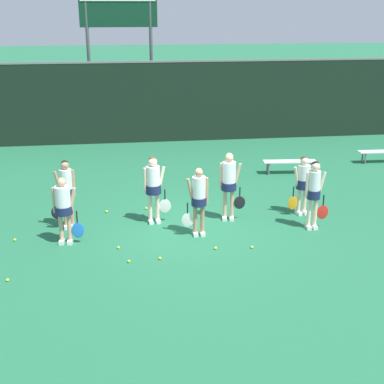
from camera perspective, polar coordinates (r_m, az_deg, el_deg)
name	(u,v)px	position (r m, az deg, el deg)	size (l,w,h in m)	color
ground_plane	(191,227)	(13.68, -0.06, -3.79)	(140.00, 140.00, 0.00)	#216642
fence_windscreen	(161,102)	(22.15, -3.32, 9.60)	(60.00, 0.08, 3.31)	black
scoreboard	(119,29)	(23.20, -7.79, 16.86)	(3.17, 0.15, 5.80)	#515156
bench_courtside	(290,163)	(18.27, 10.38, 3.11)	(1.80, 0.51, 0.44)	silver
player_0	(64,205)	(12.80, -13.53, -1.38)	(0.68, 0.41, 1.62)	tan
player_1	(199,197)	(12.87, 0.71, -0.49)	(0.66, 0.37, 1.71)	tan
player_2	(314,189)	(13.60, 12.90, 0.30)	(0.63, 0.34, 1.76)	beige
player_3	(66,189)	(13.66, -13.26, 0.31)	(0.64, 0.34, 1.77)	tan
player_4	(153,184)	(13.66, -4.13, 0.88)	(0.69, 0.40, 1.77)	beige
player_5	(229,180)	(13.84, 3.98, 1.24)	(0.67, 0.39, 1.81)	tan
player_6	(303,181)	(14.54, 11.75, 1.21)	(0.63, 0.37, 1.62)	beige
tennis_ball_0	(15,240)	(13.57, -18.37, -4.86)	(0.07, 0.07, 0.07)	#CCE033
tennis_ball_1	(216,248)	(12.47, 2.53, -6.00)	(0.07, 0.07, 0.07)	#CCE033
tennis_ball_2	(8,280)	(11.72, -19.08, -8.86)	(0.07, 0.07, 0.07)	#CCE033
tennis_ball_3	(252,247)	(12.59, 6.42, -5.87)	(0.07, 0.07, 0.07)	#CCE033
tennis_ball_5	(160,258)	(12.01, -3.44, -7.07)	(0.07, 0.07, 0.07)	#CCE033
tennis_ball_6	(107,211)	(14.80, -9.09, -2.06)	(0.07, 0.07, 0.07)	#CCE033
tennis_ball_7	(129,261)	(11.93, -6.75, -7.35)	(0.07, 0.07, 0.07)	#CCE033
tennis_ball_8	(312,200)	(15.83, 12.65, -0.88)	(0.07, 0.07, 0.07)	#CCE033
tennis_ball_9	(146,208)	(14.90, -4.90, -1.75)	(0.07, 0.07, 0.07)	#CCE033
tennis_ball_10	(118,248)	(12.60, -7.85, -5.90)	(0.07, 0.07, 0.07)	#CCE033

